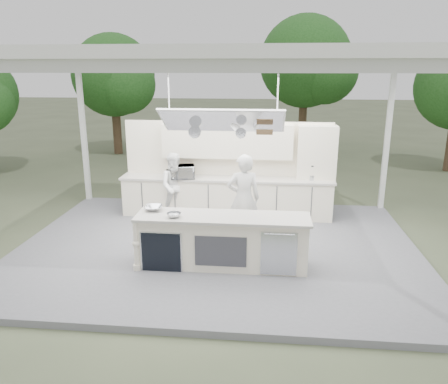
# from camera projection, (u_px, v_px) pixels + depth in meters

# --- Properties ---
(ground) EXTENTS (90.00, 90.00, 0.00)m
(ground) POSITION_uv_depth(u_px,v_px,m) (218.00, 251.00, 8.91)
(ground) COLOR #535B3E
(ground) RESTS_ON ground
(stage_deck) EXTENTS (8.00, 6.00, 0.12)m
(stage_deck) POSITION_uv_depth(u_px,v_px,m) (218.00, 248.00, 8.89)
(stage_deck) COLOR slate
(stage_deck) RESTS_ON ground
(tent) EXTENTS (8.20, 6.20, 3.86)m
(tent) POSITION_uv_depth(u_px,v_px,m) (217.00, 61.00, 7.88)
(tent) COLOR white
(tent) RESTS_ON ground
(demo_island) EXTENTS (3.10, 0.79, 0.95)m
(demo_island) POSITION_uv_depth(u_px,v_px,m) (221.00, 241.00, 7.86)
(demo_island) COLOR white
(demo_island) RESTS_ON stage_deck
(back_counter) EXTENTS (5.08, 0.72, 0.95)m
(back_counter) POSITION_uv_depth(u_px,v_px,m) (226.00, 196.00, 10.56)
(back_counter) COLOR white
(back_counter) RESTS_ON stage_deck
(back_wall_unit) EXTENTS (5.05, 0.48, 2.25)m
(back_wall_unit) POSITION_uv_depth(u_px,v_px,m) (246.00, 155.00, 10.45)
(back_wall_unit) COLOR white
(back_wall_unit) RESTS_ON stage_deck
(tree_cluster) EXTENTS (19.55, 9.40, 5.85)m
(tree_cluster) POSITION_uv_depth(u_px,v_px,m) (241.00, 76.00, 17.37)
(tree_cluster) COLOR #4F3B27
(tree_cluster) RESTS_ON ground
(head_chef) EXTENTS (0.73, 0.54, 1.84)m
(head_chef) POSITION_uv_depth(u_px,v_px,m) (244.00, 199.00, 8.84)
(head_chef) COLOR silver
(head_chef) RESTS_ON stage_deck
(sous_chef) EXTENTS (0.89, 0.76, 1.59)m
(sous_chef) POSITION_uv_depth(u_px,v_px,m) (176.00, 186.00, 10.25)
(sous_chef) COLOR white
(sous_chef) RESTS_ON stage_deck
(toaster_oven) EXTENTS (0.65, 0.51, 0.32)m
(toaster_oven) POSITION_uv_depth(u_px,v_px,m) (182.00, 172.00, 10.30)
(toaster_oven) COLOR #BBBEC2
(toaster_oven) RESTS_ON back_counter
(bowl_large) EXTENTS (0.39, 0.39, 0.08)m
(bowl_large) POSITION_uv_depth(u_px,v_px,m) (154.00, 208.00, 8.03)
(bowl_large) COLOR silver
(bowl_large) RESTS_ON demo_island
(bowl_small) EXTENTS (0.32, 0.32, 0.08)m
(bowl_small) POSITION_uv_depth(u_px,v_px,m) (174.00, 215.00, 7.65)
(bowl_small) COLOR #B7BABF
(bowl_small) RESTS_ON demo_island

